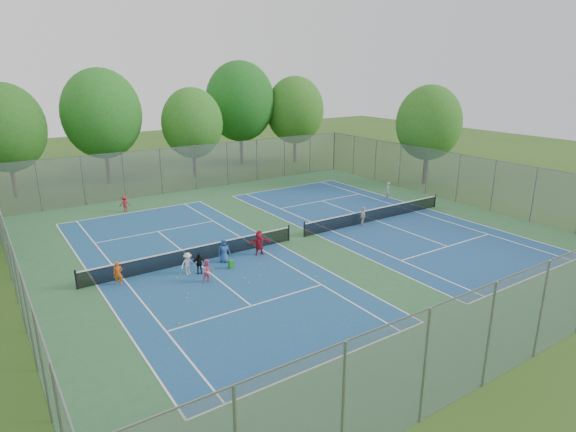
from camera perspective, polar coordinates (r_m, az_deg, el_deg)
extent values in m
plane|color=#2F5219|center=(31.25, 1.02, -2.73)|extent=(120.00, 120.00, 0.00)
cube|color=#2D5F36|center=(31.25, 1.02, -2.72)|extent=(32.00, 32.00, 0.01)
cube|color=navy|center=(28.11, -10.84, -5.36)|extent=(10.97, 23.77, 0.01)
cube|color=navy|center=(35.50, 10.35, -0.52)|extent=(10.97, 23.77, 0.01)
cube|color=black|center=(27.95, -10.89, -4.53)|extent=(12.87, 0.10, 0.91)
cube|color=black|center=(35.37, 10.38, 0.16)|extent=(12.87, 0.10, 0.91)
cube|color=gray|center=(44.34, -10.89, 5.65)|extent=(32.00, 0.10, 4.00)
cube|color=gray|center=(20.56, 27.81, -9.85)|extent=(32.00, 0.10, 4.00)
cube|color=gray|center=(25.63, -29.94, -4.95)|extent=(0.10, 32.00, 4.00)
cube|color=gray|center=(41.61, 19.51, 4.21)|extent=(0.10, 32.00, 4.00)
cylinder|color=#443326|center=(47.05, -29.78, 4.02)|extent=(0.36, 0.36, 3.50)
ellipsoid|color=#245819|center=(46.44, -30.54, 8.99)|extent=(6.40, 6.40, 7.36)
cylinder|color=#443326|center=(49.11, -20.63, 5.87)|extent=(0.36, 0.36, 3.85)
ellipsoid|color=#23631C|center=(48.50, -21.21, 11.23)|extent=(7.20, 7.20, 8.28)
cylinder|color=#443326|center=(49.70, -11.03, 6.37)|extent=(0.36, 0.36, 3.15)
ellipsoid|color=#2D6A1E|center=(49.15, -11.29, 10.75)|extent=(6.00, 6.00, 6.90)
cylinder|color=#443326|center=(55.25, -5.56, 8.23)|extent=(0.36, 0.36, 4.20)
ellipsoid|color=#1B5B1A|center=(54.70, -5.71, 13.36)|extent=(7.60, 7.60, 8.74)
cylinder|color=#443326|center=(56.71, 0.82, 8.18)|extent=(0.36, 0.36, 3.50)
ellipsoid|color=#2E671D|center=(56.20, 0.83, 12.44)|extent=(6.60, 6.60, 7.59)
cylinder|color=#443326|center=(47.61, 15.95, 5.77)|extent=(0.36, 0.36, 3.50)
ellipsoid|color=#2A601B|center=(47.02, 16.35, 10.55)|extent=(6.00, 6.00, 6.90)
cube|color=#173EB2|center=(27.94, -11.63, -5.30)|extent=(0.36, 0.36, 0.27)
cube|color=#258929|center=(26.87, -6.79, -5.71)|extent=(0.27, 0.27, 0.50)
imported|color=#CF5513|center=(26.11, -19.49, -6.44)|extent=(0.53, 0.44, 1.25)
imported|color=#E3587C|center=(25.23, -9.48, -6.45)|extent=(0.64, 0.51, 1.27)
imported|color=silver|center=(26.39, -11.78, -5.54)|extent=(0.79, 0.46, 1.23)
imported|color=black|center=(26.35, -10.51, -5.55)|extent=(0.75, 0.51, 1.19)
imported|color=#284F94|center=(27.59, -7.59, -4.09)|extent=(0.75, 0.55, 1.41)
imported|color=#A81827|center=(28.44, -3.41, -3.21)|extent=(1.45, 0.74, 1.50)
imported|color=maroon|center=(39.00, -18.78, 1.37)|extent=(0.88, 0.62, 1.24)
imported|color=gray|center=(40.98, 11.71, 2.89)|extent=(0.67, 0.63, 1.53)
imported|color=beige|center=(34.03, 8.88, -0.04)|extent=(0.86, 0.70, 1.37)
sphere|color=#B2CD2F|center=(25.09, -4.75, -7.91)|extent=(0.07, 0.07, 0.07)
sphere|color=#BAD231|center=(25.84, -3.48, -7.10)|extent=(0.07, 0.07, 0.07)
sphere|color=#B8DD33|center=(23.93, -11.95, -9.55)|extent=(0.07, 0.07, 0.07)
sphere|color=#A6CB2F|center=(26.65, -12.68, -6.73)|extent=(0.07, 0.07, 0.07)
sphere|color=yellow|center=(24.37, -11.82, -9.03)|extent=(0.07, 0.07, 0.07)
sphere|color=#BBE234|center=(25.72, 3.31, -7.22)|extent=(0.07, 0.07, 0.07)
sphere|color=yellow|center=(26.26, -13.00, -7.13)|extent=(0.07, 0.07, 0.07)
sphere|color=#B0D732|center=(26.57, -11.50, -6.73)|extent=(0.07, 0.07, 0.07)
sphere|color=#B6DC33|center=(21.84, -12.80, -12.37)|extent=(0.07, 0.07, 0.07)
sphere|color=#D2F138|center=(27.24, -3.30, -5.78)|extent=(0.07, 0.07, 0.07)
sphere|color=#BFDD33|center=(25.61, -5.22, -7.38)|extent=(0.07, 0.07, 0.07)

